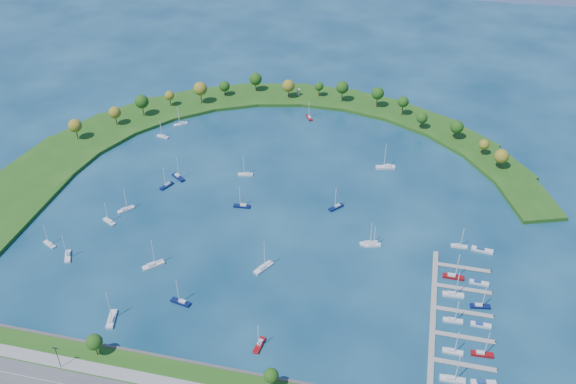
% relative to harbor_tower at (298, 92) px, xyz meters
% --- Properties ---
extents(ground, '(700.00, 700.00, 0.00)m').
position_rel_harbor_tower_xyz_m(ground, '(13.53, -115.51, -4.18)').
color(ground, '#082C45').
rests_on(ground, ground).
extents(breakwater, '(286.74, 247.64, 2.00)m').
position_rel_harbor_tower_xyz_m(breakwater, '(-32.80, -66.79, -3.19)').
color(breakwater, '#1F5115').
rests_on(breakwater, ground).
extents(breakwater_trees, '(240.37, 91.71, 14.53)m').
position_rel_harbor_tower_xyz_m(breakwater_trees, '(-3.32, -28.73, 6.37)').
color(breakwater_trees, '#382314').
rests_on(breakwater_trees, breakwater).
extents(harbor_tower, '(2.60, 2.60, 4.25)m').
position_rel_harbor_tower_xyz_m(harbor_tower, '(0.00, 0.00, 0.00)').
color(harbor_tower, gray).
rests_on(harbor_tower, breakwater).
extents(dock_system, '(24.28, 82.00, 1.60)m').
position_rel_harbor_tower_xyz_m(dock_system, '(98.82, -176.51, -3.83)').
color(dock_system, gray).
rests_on(dock_system, ground).
extents(moored_boat_0, '(8.33, 2.98, 11.99)m').
position_rel_harbor_tower_xyz_m(moored_boat_0, '(-1.81, -122.47, -3.27)').
color(moored_boat_0, '#0A1341').
rests_on(moored_boat_0, ground).
extents(moored_boat_1, '(5.39, 8.26, 11.84)m').
position_rel_harbor_tower_xyz_m(moored_boat_1, '(-44.34, -114.25, -3.28)').
color(moored_boat_1, '#0A1341').
rests_on(moored_boat_1, ground).
extents(moored_boat_2, '(3.16, 8.13, 11.64)m').
position_rel_harbor_tower_xyz_m(moored_boat_2, '(29.24, -204.19, -3.28)').
color(moored_boat_2, maroon).
rests_on(moored_boat_2, ground).
extents(moored_boat_3, '(7.00, 7.70, 11.98)m').
position_rel_harbor_tower_xyz_m(moored_boat_3, '(43.24, -113.07, -3.27)').
color(moored_boat_3, '#0A1341').
rests_on(moored_boat_3, ground).
extents(moored_boat_4, '(5.86, 8.42, 12.17)m').
position_rel_harbor_tower_xyz_m(moored_boat_4, '(-65.60, -175.12, -3.27)').
color(moored_boat_4, silver).
rests_on(moored_boat_4, ground).
extents(moored_boat_5, '(7.18, 9.75, 14.25)m').
position_rel_harbor_tower_xyz_m(moored_boat_5, '(19.87, -163.23, -3.20)').
color(moored_boat_5, silver).
rests_on(moored_boat_5, ground).
extents(moored_boat_6, '(5.52, 7.66, 11.15)m').
position_rel_harbor_tower_xyz_m(moored_boat_6, '(12.23, -25.57, -3.30)').
color(moored_boat_6, maroon).
rests_on(moored_boat_6, ground).
extents(moored_boat_7, '(7.81, 4.44, 11.07)m').
position_rel_harbor_tower_xyz_m(moored_boat_7, '(63.57, -137.61, -3.30)').
color(moored_boat_7, silver).
rests_on(moored_boat_7, ground).
extents(moored_boat_8, '(7.65, 7.07, 11.99)m').
position_rel_harbor_tower_xyz_m(moored_boat_8, '(-61.32, -51.05, -3.27)').
color(moored_boat_8, silver).
rests_on(moored_boat_8, ground).
extents(moored_boat_9, '(7.38, 4.98, 10.61)m').
position_rel_harbor_tower_xyz_m(moored_boat_9, '(-77.78, -169.59, -3.31)').
color(moored_boat_9, silver).
rests_on(moored_boat_9, ground).
extents(moored_boat_10, '(8.46, 5.23, 12.06)m').
position_rel_harbor_tower_xyz_m(moored_boat_10, '(61.85, -136.74, -3.27)').
color(moored_boat_10, silver).
rests_on(moored_boat_10, ground).
extents(moored_boat_11, '(8.67, 7.18, 13.05)m').
position_rel_harbor_tower_xyz_m(moored_boat_11, '(-41.42, -105.61, -3.24)').
color(moored_boat_11, '#0A1341').
rests_on(moored_boat_11, ground).
extents(moored_boat_12, '(7.02, 7.91, 12.19)m').
position_rel_harbor_tower_xyz_m(moored_boat_12, '(-55.77, -137.83, -3.27)').
color(moored_boat_12, silver).
rests_on(moored_boat_12, ground).
extents(moored_boat_13, '(8.68, 3.87, 12.33)m').
position_rel_harbor_tower_xyz_m(moored_boat_13, '(-7.16, -190.10, -3.26)').
color(moored_boat_13, '#0A1341').
rests_on(moored_boat_13, ground).
extents(moored_boat_14, '(7.92, 3.58, 11.24)m').
position_rel_harbor_tower_xyz_m(moored_boat_14, '(-7.97, -95.02, -3.29)').
color(moored_boat_14, silver).
rests_on(moored_boat_14, ground).
extents(moored_boat_15, '(8.63, 8.60, 13.99)m').
position_rel_harbor_tower_xyz_m(moored_boat_15, '(-26.70, -172.27, -3.21)').
color(moored_boat_15, silver).
rests_on(moored_boat_15, ground).
extents(moored_boat_16, '(7.43, 3.23, 10.56)m').
position_rel_harbor_tower_xyz_m(moored_boat_16, '(-66.07, -67.41, -3.31)').
color(moored_boat_16, silver).
rests_on(moored_boat_16, ground).
extents(moored_boat_17, '(10.63, 5.49, 15.04)m').
position_rel_harbor_tower_xyz_m(moored_boat_17, '(63.25, -71.59, -3.17)').
color(moored_boat_17, silver).
rests_on(moored_boat_17, ground).
extents(moored_boat_18, '(5.03, 9.85, 13.95)m').
position_rel_harbor_tower_xyz_m(moored_boat_18, '(-29.95, -204.87, -3.21)').
color(moored_boat_18, silver).
rests_on(moored_boat_18, ground).
extents(moored_boat_19, '(7.61, 5.29, 11.00)m').
position_rel_harbor_tower_xyz_m(moored_boat_19, '(-59.32, -148.29, -3.30)').
color(moored_boat_19, silver).
rests_on(moored_boat_19, ground).
extents(docked_boat_0, '(8.94, 2.62, 13.09)m').
position_rel_harbor_tower_xyz_m(docked_boat_0, '(99.03, -204.00, -3.24)').
color(docked_boat_0, silver).
rests_on(docked_boat_0, ground).
extents(docked_boat_1, '(9.03, 3.91, 1.78)m').
position_rel_harbor_tower_xyz_m(docked_boat_1, '(109.50, -203.10, -3.52)').
color(docked_boat_1, silver).
rests_on(docked_boat_1, ground).
extents(docked_boat_2, '(7.55, 2.31, 11.02)m').
position_rel_harbor_tower_xyz_m(docked_boat_2, '(99.06, -191.25, -3.30)').
color(docked_boat_2, silver).
rests_on(docked_boat_2, ground).
extents(docked_boat_3, '(8.19, 2.66, 11.89)m').
position_rel_harbor_tower_xyz_m(docked_boat_3, '(109.55, -190.03, -3.28)').
color(docked_boat_3, maroon).
rests_on(docked_boat_3, ground).
extents(docked_boat_4, '(7.69, 2.41, 11.20)m').
position_rel_harbor_tower_xyz_m(docked_boat_4, '(99.05, -175.67, -3.29)').
color(docked_boat_4, silver).
rests_on(docked_boat_4, ground).
extents(docked_boat_5, '(7.72, 2.19, 1.57)m').
position_rel_harbor_tower_xyz_m(docked_boat_5, '(109.51, -175.55, -3.60)').
color(docked_boat_5, silver).
rests_on(docked_boat_5, ground).
extents(docked_boat_6, '(8.70, 2.88, 12.61)m').
position_rel_harbor_tower_xyz_m(docked_boat_6, '(99.04, -161.37, -3.25)').
color(docked_boat_6, silver).
rests_on(docked_boat_6, ground).
extents(docked_boat_7, '(8.13, 3.40, 11.59)m').
position_rel_harbor_tower_xyz_m(docked_boat_7, '(109.55, -165.46, -3.28)').
color(docked_boat_7, '#0A1341').
rests_on(docked_boat_7, ground).
extents(docked_boat_8, '(8.84, 2.60, 12.95)m').
position_rel_harbor_tower_xyz_m(docked_boat_8, '(99.03, -150.53, -3.24)').
color(docked_boat_8, maroon).
rests_on(docked_boat_8, ground).
extents(docked_boat_9, '(7.96, 2.57, 1.60)m').
position_rel_harbor_tower_xyz_m(docked_boat_9, '(109.51, -151.78, -3.59)').
color(docked_boat_9, silver).
rests_on(docked_boat_9, ground).
extents(docked_boat_10, '(7.31, 2.35, 10.63)m').
position_rel_harbor_tower_xyz_m(docked_boat_10, '(101.46, -129.54, -3.31)').
color(docked_boat_10, silver).
rests_on(docked_boat_10, ground).
extents(docked_boat_11, '(9.65, 3.87, 1.91)m').
position_rel_harbor_tower_xyz_m(docked_boat_11, '(111.39, -130.09, -3.48)').
color(docked_boat_11, silver).
rests_on(docked_boat_11, ground).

